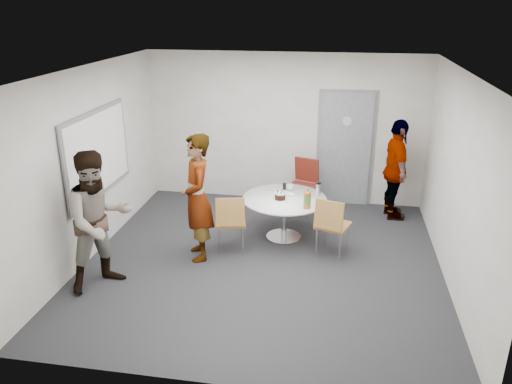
% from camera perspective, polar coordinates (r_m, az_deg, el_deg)
% --- Properties ---
extents(floor, '(5.00, 5.00, 0.00)m').
position_cam_1_polar(floor, '(7.25, 0.79, -7.98)').
color(floor, '#242428').
rests_on(floor, ground).
extents(ceiling, '(5.00, 5.00, 0.00)m').
position_cam_1_polar(ceiling, '(6.39, 0.92, 13.68)').
color(ceiling, silver).
rests_on(ceiling, wall_back).
extents(wall_back, '(5.00, 0.00, 5.00)m').
position_cam_1_polar(wall_back, '(9.08, 3.29, 7.22)').
color(wall_back, '#B9B6AF').
rests_on(wall_back, floor).
extents(wall_left, '(0.00, 5.00, 5.00)m').
position_cam_1_polar(wall_left, '(7.48, -18.46, 3.09)').
color(wall_left, '#B9B6AF').
rests_on(wall_left, floor).
extents(wall_right, '(0.00, 5.00, 5.00)m').
position_cam_1_polar(wall_right, '(6.81, 22.13, 0.86)').
color(wall_right, '#B9B6AF').
rests_on(wall_right, floor).
extents(wall_front, '(5.00, 0.00, 5.00)m').
position_cam_1_polar(wall_front, '(4.45, -4.14, -8.20)').
color(wall_front, '#B9B6AF').
rests_on(wall_front, floor).
extents(door, '(1.02, 0.17, 2.12)m').
position_cam_1_polar(door, '(9.10, 10.16, 4.83)').
color(door, slate).
rests_on(door, wall_back).
extents(whiteboard, '(0.04, 1.90, 1.25)m').
position_cam_1_polar(whiteboard, '(7.60, -17.60, 4.26)').
color(whiteboard, slate).
rests_on(whiteboard, wall_left).
extents(table, '(1.29, 1.29, 0.99)m').
position_cam_1_polar(table, '(7.71, 3.48, -1.31)').
color(table, white).
rests_on(table, floor).
extents(chair_near_left, '(0.52, 0.55, 0.91)m').
position_cam_1_polar(chair_near_left, '(7.28, -2.95, -3.02)').
color(chair_near_left, brown).
rests_on(chair_near_left, floor).
extents(chair_near_right, '(0.56, 0.59, 0.92)m').
position_cam_1_polar(chair_near_right, '(7.22, 8.59, -3.39)').
color(chair_near_right, brown).
rests_on(chair_near_right, floor).
extents(chair_far, '(0.58, 0.61, 0.96)m').
position_cam_1_polar(chair_far, '(8.74, 5.50, 1.38)').
color(chair_far, '#5D1C12').
rests_on(chair_far, floor).
extents(person_main, '(0.67, 0.79, 1.84)m').
position_cam_1_polar(person_main, '(7.07, -6.73, -0.68)').
color(person_main, '#A5C6EA').
rests_on(person_main, floor).
extents(person_left, '(1.11, 1.13, 1.84)m').
position_cam_1_polar(person_left, '(6.61, -17.47, -3.17)').
color(person_left, white).
rests_on(person_left, floor).
extents(person_right, '(0.57, 1.06, 1.72)m').
position_cam_1_polar(person_right, '(8.69, 15.69, 2.45)').
color(person_right, black).
rests_on(person_right, floor).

